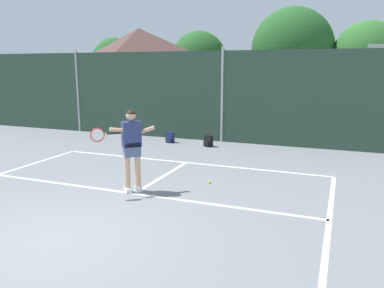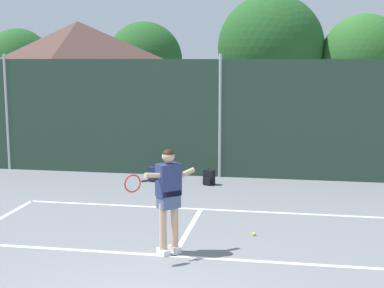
% 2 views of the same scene
% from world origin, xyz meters
% --- Properties ---
extents(chainlink_fence, '(26.09, 0.09, 3.50)m').
position_xyz_m(chainlink_fence, '(-0.00, 9.00, 1.68)').
color(chainlink_fence, '#284233').
rests_on(chainlink_fence, ground).
extents(clubhouse_building, '(6.44, 4.84, 4.71)m').
position_xyz_m(clubhouse_building, '(-5.84, 13.29, 2.45)').
color(clubhouse_building, beige).
rests_on(clubhouse_building, ground).
extents(treeline_backdrop, '(27.15, 4.47, 6.34)m').
position_xyz_m(treeline_backdrop, '(1.50, 20.07, 3.60)').
color(treeline_backdrop, brown).
rests_on(treeline_backdrop, ground).
extents(tennis_player, '(1.00, 1.11, 1.85)m').
position_xyz_m(tennis_player, '(-0.12, 2.60, 1.11)').
color(tennis_player, silver).
rests_on(tennis_player, ground).
extents(tennis_ball, '(0.07, 0.07, 0.07)m').
position_xyz_m(tennis_ball, '(1.30, 3.83, 0.03)').
color(tennis_ball, '#CCE033').
rests_on(tennis_ball, ground).
extents(backpack_navy, '(0.31, 0.28, 0.46)m').
position_xyz_m(backpack_navy, '(-1.73, 8.10, 0.19)').
color(backpack_navy, navy).
rests_on(backpack_navy, ground).
extents(backpack_black, '(0.33, 0.32, 0.46)m').
position_xyz_m(backpack_black, '(-0.16, 7.94, 0.19)').
color(backpack_black, black).
rests_on(backpack_black, ground).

